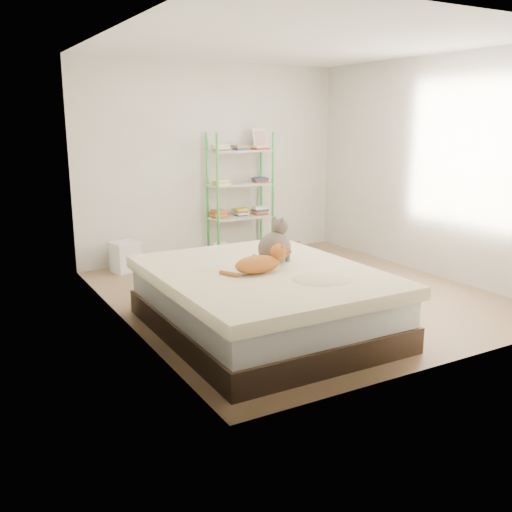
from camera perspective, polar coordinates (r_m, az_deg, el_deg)
room at (r=6.01m, az=4.37°, el=8.12°), size 3.81×4.21×2.61m
bed at (r=5.10m, az=0.69°, el=-4.47°), size 1.79×2.24×0.57m
orange_cat at (r=4.89m, az=0.13°, el=-0.61°), size 0.50×0.28×0.20m
grey_cat at (r=5.22m, az=1.87°, el=1.52°), size 0.43×0.39×0.42m
shelf_unit at (r=7.83m, az=-1.52°, el=5.84°), size 0.89×0.36×1.74m
cardboard_box at (r=7.36m, az=2.05°, el=0.18°), size 0.53×0.53×0.38m
white_bin at (r=7.29m, az=-12.94°, el=-0.05°), size 0.39×0.36×0.38m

